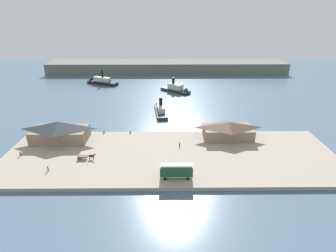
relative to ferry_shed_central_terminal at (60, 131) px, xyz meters
name	(u,v)px	position (x,y,z in m)	size (l,w,h in m)	color
ground_plane	(169,130)	(39.94, 10.91, -4.99)	(320.00, 320.00, 0.00)	slate
quay_promenade	(170,156)	(39.94, -11.09, -4.39)	(110.00, 36.00, 1.20)	#9E9384
seawall_edge	(169,133)	(39.94, 7.31, -4.49)	(110.00, 0.80, 1.00)	gray
ferry_shed_central_terminal	(60,131)	(0.00, 0.00, 0.00)	(19.91, 10.49, 7.45)	#847056
ferry_shed_customs_shed	(228,130)	(61.61, 1.67, -0.62)	(18.16, 9.66, 6.24)	#847056
street_tram	(176,170)	(41.40, -24.36, -1.23)	(9.24, 2.58, 4.39)	#1E4C2D
horse_cart	(86,156)	(12.70, -13.54, -2.86)	(5.87, 1.54, 1.87)	brown
pedestrian_near_cart	(180,144)	(43.31, -5.05, -3.08)	(0.38, 0.38, 1.54)	#232328
pedestrian_at_waters_edge	(20,154)	(-9.43, -11.13, -3.09)	(0.38, 0.38, 1.52)	#33384C
pedestrian_by_tram	(48,169)	(3.32, -20.44, -3.02)	(0.41, 0.41, 1.67)	#6B5B4C
mooring_post_center_east	(104,132)	(14.46, 6.09, -3.34)	(0.44, 0.44, 0.90)	black
mooring_post_east	(130,132)	(24.65, 6.08, -3.34)	(0.44, 0.44, 0.90)	black
ferry_approaching_west	(178,90)	(45.87, 65.09, -3.29)	(18.78, 16.66, 10.02)	#23282D
ferry_moored_west	(100,81)	(-4.44, 84.72, -3.31)	(22.70, 13.58, 10.77)	black
ferry_approaching_east	(160,108)	(35.96, 33.28, -3.52)	(6.72, 22.48, 9.02)	#23282D
far_headland	(167,67)	(39.94, 120.91, -0.99)	(180.00, 24.00, 8.00)	#60665B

